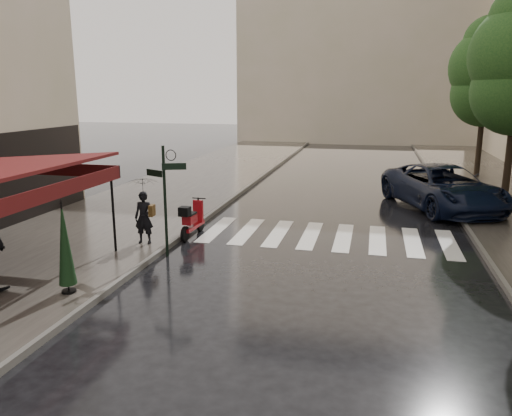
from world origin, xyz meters
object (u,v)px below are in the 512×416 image
at_px(parasol_back, 65,244).
at_px(scooter, 192,221).
at_px(parked_car, 443,187).
at_px(pedestrian_with_umbrella, 143,190).

bearing_deg(parasol_back, scooter, 79.17).
height_order(parked_car, parasol_back, parasol_back).
height_order(pedestrian_with_umbrella, parasol_back, pedestrian_with_umbrella).
xyz_separation_m(pedestrian_with_umbrella, parked_car, (9.18, 7.28, -0.86)).
relative_size(pedestrian_with_umbrella, parasol_back, 1.15).
bearing_deg(parked_car, parasol_back, -151.97).
xyz_separation_m(scooter, parked_car, (8.20, 5.93, 0.33)).
relative_size(scooter, parked_car, 0.28).
relative_size(scooter, parasol_back, 0.83).
relative_size(pedestrian_with_umbrella, parked_car, 0.39).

